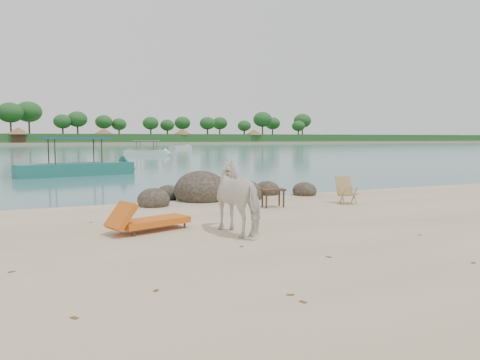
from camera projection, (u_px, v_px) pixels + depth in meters
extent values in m
plane|color=#35696A|center=(53.00, 148.00, 91.05)|extent=(400.00, 400.00, 0.00)
cube|color=tan|center=(43.00, 143.00, 163.72)|extent=(420.00, 90.00, 1.40)
cube|color=#1E4C1E|center=(46.00, 138.00, 131.75)|extent=(420.00, 18.00, 2.40)
ellipsoid|color=#2C251D|center=(154.00, 201.00, 13.63)|extent=(0.95, 1.04, 0.71)
ellipsoid|color=#2C251D|center=(201.00, 191.00, 14.95)|extent=(1.69, 1.86, 1.27)
ellipsoid|color=#2C251D|center=(246.00, 194.00, 15.17)|extent=(1.10, 1.21, 0.82)
ellipsoid|color=#2C251D|center=(267.00, 191.00, 16.39)|extent=(0.86, 0.94, 0.64)
ellipsoid|color=#2C251D|center=(305.00, 192.00, 16.20)|extent=(0.81, 0.90, 0.61)
ellipsoid|color=#2C251D|center=(168.00, 194.00, 15.54)|extent=(0.76, 0.83, 0.57)
ellipsoid|color=#2C251D|center=(211.00, 192.00, 16.38)|extent=(0.61, 0.67, 0.46)
imported|color=white|center=(242.00, 198.00, 9.73)|extent=(1.06, 1.89, 1.52)
plane|color=brown|center=(91.00, 224.00, 10.94)|extent=(0.14, 0.14, 0.00)
plane|color=brown|center=(74.00, 320.00, 5.15)|extent=(0.14, 0.14, 0.00)
plane|color=brown|center=(473.00, 265.00, 7.41)|extent=(0.12, 0.12, 0.00)
plane|color=brown|center=(156.00, 293.00, 6.07)|extent=(0.14, 0.14, 0.00)
plane|color=brown|center=(303.00, 304.00, 5.65)|extent=(0.13, 0.13, 0.00)
plane|color=brown|center=(12.00, 274.00, 6.91)|extent=(0.11, 0.11, 0.00)
plane|color=brown|center=(290.00, 297.00, 5.91)|extent=(0.13, 0.13, 0.00)
plane|color=brown|center=(242.00, 248.00, 8.51)|extent=(0.14, 0.14, 0.00)
plane|color=brown|center=(420.00, 236.00, 9.54)|extent=(0.14, 0.14, 0.00)
plane|color=brown|center=(329.00, 259.00, 7.78)|extent=(0.13, 0.13, 0.00)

